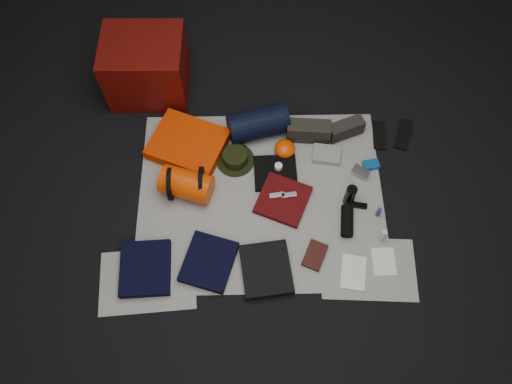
{
  "coord_description": "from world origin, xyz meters",
  "views": [
    {
      "loc": [
        -0.06,
        -1.45,
        2.95
      ],
      "look_at": [
        -0.03,
        -0.01,
        0.1
      ],
      "focal_mm": 35.0,
      "sensor_mm": 36.0,
      "label": 1
    }
  ],
  "objects_px": {
    "red_cabinet": "(146,67)",
    "water_bottle": "(350,195)",
    "compact_camera": "(360,173)",
    "navy_duffel": "(258,124)",
    "paperback_book": "(315,255)",
    "sleeping_pad": "(188,144)",
    "stuff_sack": "(186,184)"
  },
  "relations": [
    {
      "from": "navy_duffel",
      "to": "compact_camera",
      "type": "xyz_separation_m",
      "value": [
        0.68,
        -0.35,
        -0.08
      ]
    },
    {
      "from": "stuff_sack",
      "to": "paperback_book",
      "type": "bearing_deg",
      "value": -30.05
    },
    {
      "from": "paperback_book",
      "to": "red_cabinet",
      "type": "bearing_deg",
      "value": 153.74
    },
    {
      "from": "navy_duffel",
      "to": "compact_camera",
      "type": "height_order",
      "value": "navy_duffel"
    },
    {
      "from": "compact_camera",
      "to": "paperback_book",
      "type": "relative_size",
      "value": 0.62
    },
    {
      "from": "compact_camera",
      "to": "red_cabinet",
      "type": "bearing_deg",
      "value": -174.12
    },
    {
      "from": "sleeping_pad",
      "to": "navy_duffel",
      "type": "relative_size",
      "value": 1.18
    },
    {
      "from": "stuff_sack",
      "to": "compact_camera",
      "type": "height_order",
      "value": "stuff_sack"
    },
    {
      "from": "compact_camera",
      "to": "paperback_book",
      "type": "xyz_separation_m",
      "value": [
        -0.35,
        -0.57,
        -0.01
      ]
    },
    {
      "from": "red_cabinet",
      "to": "compact_camera",
      "type": "height_order",
      "value": "red_cabinet"
    },
    {
      "from": "red_cabinet",
      "to": "paperback_book",
      "type": "height_order",
      "value": "red_cabinet"
    },
    {
      "from": "stuff_sack",
      "to": "sleeping_pad",
      "type": "bearing_deg",
      "value": 91.77
    },
    {
      "from": "navy_duffel",
      "to": "compact_camera",
      "type": "bearing_deg",
      "value": -41.89
    },
    {
      "from": "water_bottle",
      "to": "compact_camera",
      "type": "relative_size",
      "value": 1.55
    },
    {
      "from": "red_cabinet",
      "to": "stuff_sack",
      "type": "distance_m",
      "value": 0.93
    },
    {
      "from": "navy_duffel",
      "to": "compact_camera",
      "type": "distance_m",
      "value": 0.77
    },
    {
      "from": "navy_duffel",
      "to": "compact_camera",
      "type": "relative_size",
      "value": 3.62
    },
    {
      "from": "stuff_sack",
      "to": "water_bottle",
      "type": "distance_m",
      "value": 1.05
    },
    {
      "from": "stuff_sack",
      "to": "compact_camera",
      "type": "relative_size",
      "value": 2.91
    },
    {
      "from": "compact_camera",
      "to": "paperback_book",
      "type": "height_order",
      "value": "compact_camera"
    },
    {
      "from": "paperback_book",
      "to": "navy_duffel",
      "type": "bearing_deg",
      "value": 133.81
    },
    {
      "from": "sleeping_pad",
      "to": "stuff_sack",
      "type": "xyz_separation_m",
      "value": [
        0.01,
        -0.34,
        0.05
      ]
    },
    {
      "from": "red_cabinet",
      "to": "water_bottle",
      "type": "distance_m",
      "value": 1.66
    },
    {
      "from": "red_cabinet",
      "to": "navy_duffel",
      "type": "bearing_deg",
      "value": -26.83
    },
    {
      "from": "water_bottle",
      "to": "paperback_book",
      "type": "bearing_deg",
      "value": -123.19
    },
    {
      "from": "water_bottle",
      "to": "paperback_book",
      "type": "relative_size",
      "value": 0.96
    },
    {
      "from": "stuff_sack",
      "to": "compact_camera",
      "type": "bearing_deg",
      "value": 5.39
    },
    {
      "from": "water_bottle",
      "to": "navy_duffel",
      "type": "bearing_deg",
      "value": 136.38
    },
    {
      "from": "red_cabinet",
      "to": "compact_camera",
      "type": "bearing_deg",
      "value": -26.55
    },
    {
      "from": "red_cabinet",
      "to": "paperback_book",
      "type": "distance_m",
      "value": 1.75
    },
    {
      "from": "sleeping_pad",
      "to": "stuff_sack",
      "type": "distance_m",
      "value": 0.34
    },
    {
      "from": "navy_duffel",
      "to": "water_bottle",
      "type": "xyz_separation_m",
      "value": [
        0.58,
        -0.55,
        -0.02
      ]
    }
  ]
}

